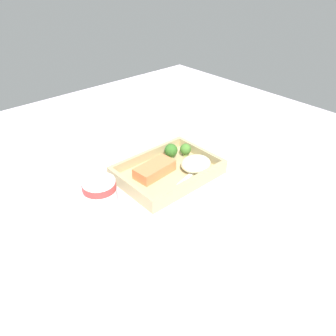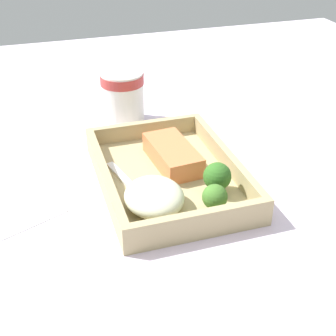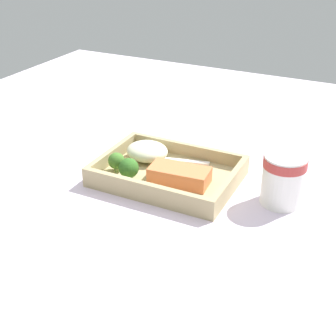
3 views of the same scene
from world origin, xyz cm
name	(u,v)px [view 2 (image 2 of 3)]	position (x,y,z in cm)	size (l,w,h in cm)	color
ground_plane	(168,188)	(0.00, 0.00, -1.00)	(160.00, 160.00, 2.00)	silver
takeout_tray	(168,180)	(0.00, 0.00, 0.60)	(28.03, 20.27, 1.20)	tan
tray_rim	(168,168)	(0.00, 0.00, 2.66)	(28.03, 20.27, 2.91)	tan
salmon_fillet	(173,155)	(-3.43, 1.83, 2.79)	(11.82, 5.77, 3.19)	#E97A49
mashed_potatoes	(154,197)	(7.09, -4.20, 3.11)	(9.15, 8.11, 3.83)	beige
broccoli_floret_1	(215,197)	(10.19, 3.35, 3.48)	(3.46, 3.46, 4.10)	#7F9A51
broccoli_floret_2	(217,177)	(6.03, 5.41, 3.77)	(4.03, 4.03, 4.68)	#7C9B5C
fork	(135,190)	(2.33, -5.69, 1.42)	(15.74, 5.33, 0.44)	white
paper_cup	(123,95)	(-22.97, -1.62, 5.51)	(8.02, 8.02, 9.86)	white
receipt_slip	(9,219)	(2.19, -23.53, 0.12)	(7.16, 14.61, 0.24)	white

